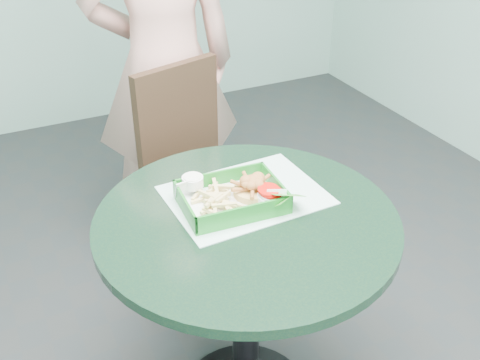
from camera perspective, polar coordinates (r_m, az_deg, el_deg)
name	(u,v)px	position (r m, az deg, el deg)	size (l,w,h in m)	color
cafe_table	(246,270)	(1.65, 0.64, -9.09)	(0.84, 0.84, 0.75)	black
dining_chair	(188,168)	(2.24, -5.28, 1.23)	(0.38, 0.38, 0.93)	#4D3522
diner_person	(162,38)	(2.32, -7.92, 14.11)	(0.71, 0.46, 1.94)	#E29E91
placemat	(245,201)	(1.63, 0.54, -2.12)	(0.44, 0.33, 0.00)	silver
food_basket	(232,206)	(1.58, -0.85, -2.70)	(0.28, 0.20, 0.06)	#197721
crab_sandwich	(252,190)	(1.59, 1.22, -1.02)	(0.11, 0.11, 0.07)	tan
fries_pile	(216,202)	(1.56, -2.46, -2.27)	(0.12, 0.13, 0.05)	#E5CA7C
sauce_ramekin	(192,189)	(1.60, -4.94, -0.87)	(0.06, 0.06, 0.03)	white
garnish_cup	(274,201)	(1.57, 3.45, -2.10)	(0.11, 0.11, 0.04)	white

